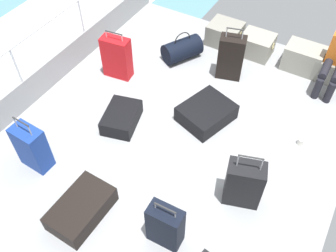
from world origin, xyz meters
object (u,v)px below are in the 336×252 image
Objects in this scene: cargo_crate_3 at (333,69)px; suitcase_1 at (165,226)px; suitcase_3 at (117,57)px; suitcase_6 at (244,184)px; suitcase_5 at (231,57)px; suitcase_7 at (32,148)px; cargo_crate_2 at (303,58)px; cargo_crate_1 at (257,45)px; suitcase_4 at (81,209)px; suitcase_0 at (206,113)px; suitcase_2 at (122,118)px; cargo_crate_0 at (225,34)px; duffel_bag at (182,49)px; paper_cup at (301,141)px.

suitcase_1 reaches higher than cargo_crate_3.
suitcase_3 is 0.96× the size of suitcase_6.
suitcase_5 is at bearing -152.25° from cargo_crate_3.
cargo_crate_2 is at bearing 56.29° from suitcase_7.
cargo_crate_2 is 0.90× the size of suitcase_1.
cargo_crate_1 is 0.63× the size of suitcase_5.
cargo_crate_2 is at bearing 69.82° from suitcase_4.
cargo_crate_1 is 0.78m from suitcase_5.
cargo_crate_1 reaches higher than cargo_crate_3.
suitcase_0 is 1.20m from suitcase_2.
cargo_crate_0 is at bearing 79.32° from suitcase_2.
suitcase_7 is 2.90m from duffel_bag.
suitcase_2 is at bearing -146.11° from suitcase_0.
cargo_crate_0 is 3.77m from suitcase_1.
cargo_crate_0 is 0.69× the size of suitcase_6.
cargo_crate_3 is 1.56m from paper_cup.
cargo_crate_0 is 0.86m from duffel_bag.
cargo_crate_0 is 1.00× the size of cargo_crate_3.
suitcase_1 is at bearing -44.63° from suitcase_3.
suitcase_6 is at bearing -107.69° from paper_cup.
cargo_crate_3 is at bearing 28.63° from suitcase_3.
suitcase_3 is (-2.96, -1.61, 0.17)m from cargo_crate_3.
duffel_bag is at bearing 132.60° from suitcase_0.
suitcase_2 is at bearing 171.33° from suitcase_6.
suitcase_6 reaches higher than cargo_crate_1.
cargo_crate_3 is 0.74× the size of suitcase_4.
suitcase_7 is at bearing -101.44° from duffel_bag.
suitcase_3 is (-2.05, 2.02, 0.04)m from suitcase_1.
suitcase_6 is at bearing 36.43° from suitcase_4.
suitcase_2 is 1.96m from suitcase_6.
cargo_crate_2 is 0.89× the size of suitcase_2.
suitcase_2 is 2.48m from paper_cup.
cargo_crate_2 is 6.24× the size of paper_cup.
suitcase_0 is 1.07m from suitcase_5.
paper_cup is at bearing -90.14° from cargo_crate_3.
suitcase_2 is (-2.31, -2.45, -0.06)m from cargo_crate_3.
cargo_crate_1 is 3.65m from suitcase_1.
suitcase_7 is at bearing -114.21° from cargo_crate_1.
cargo_crate_3 is 3.75m from suitcase_1.
suitcase_6 reaches higher than suitcase_7.
suitcase_4 is (1.06, -2.25, -0.22)m from suitcase_3.
duffel_bag is at bearing 133.34° from suitcase_6.
suitcase_0 is 1.06× the size of suitcase_7.
duffel_bag is at bearing 52.68° from suitcase_3.
cargo_crate_0 is at bearing 179.55° from cargo_crate_2.
suitcase_4 is at bearing -99.42° from cargo_crate_1.
suitcase_6 reaches higher than suitcase_4.
suitcase_7 is 3.51m from paper_cup.
suitcase_7 is at bearing -116.04° from suitcase_2.
suitcase_3 is at bearing 156.23° from suitcase_6.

